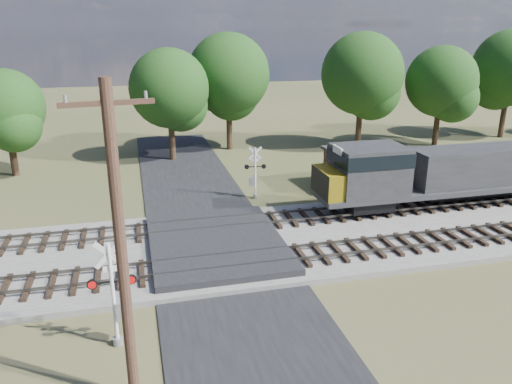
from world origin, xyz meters
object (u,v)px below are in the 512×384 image
object	(u,v)px
utility_pole	(121,246)
equipment_shed	(358,169)
crossing_signal_far	(254,177)
crossing_signal_near	(117,303)

from	to	relation	value
utility_pole	equipment_shed	xyz separation A→B (m)	(16.58, 18.65, -3.98)
utility_pole	crossing_signal_far	bearing A→B (deg)	57.39
crossing_signal_far	equipment_shed	distance (m)	8.07
crossing_signal_near	equipment_shed	distance (m)	23.09
crossing_signal_far	utility_pole	size ratio (longest dim) A/B	0.36
crossing_signal_near	equipment_shed	xyz separation A→B (m)	(17.05, 15.56, -0.34)
crossing_signal_near	utility_pole	world-z (taller)	utility_pole
crossing_signal_near	crossing_signal_far	world-z (taller)	crossing_signal_near
equipment_shed	crossing_signal_near	bearing A→B (deg)	-142.94
crossing_signal_near	equipment_shed	bearing A→B (deg)	40.94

